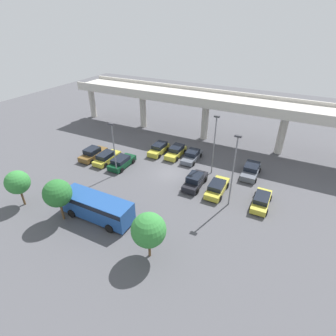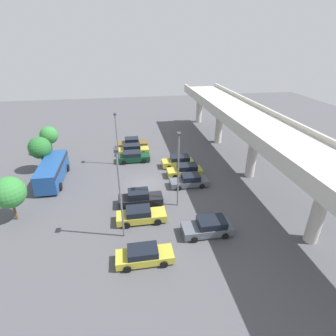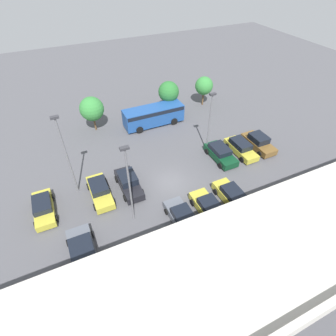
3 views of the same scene
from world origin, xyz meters
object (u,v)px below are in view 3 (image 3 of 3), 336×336
Objects in this scene: parked_car_8 at (83,251)px; lamp_post_mid_lot at (210,119)px; parked_car_6 at (129,182)px; lamp_post_by_overpass at (129,181)px; parked_car_4 at (209,208)px; tree_front_left at (204,86)px; parked_car_7 at (100,191)px; parked_car_9 at (43,208)px; shuttle_bus at (153,114)px; parked_car_5 at (183,218)px; parked_car_3 at (232,196)px; parked_car_1 at (241,148)px; lamp_post_near_aisle at (66,152)px; tree_front_right at (92,109)px; parked_car_2 at (220,153)px; parked_car_0 at (259,142)px; tree_front_centre at (169,92)px.

parked_car_8 is 18.66m from lamp_post_mid_lot.
parked_car_6 is 0.58× the size of lamp_post_by_overpass.
lamp_post_by_overpass is (11.48, 6.22, 0.44)m from lamp_post_mid_lot.
tree_front_left reaches higher than parked_car_4.
parked_car_6 reaches higher than parked_car_7.
parked_car_9 is at bearing 26.73° from tree_front_left.
shuttle_bus is at bearing -118.89° from lamp_post_by_overpass.
parked_car_5 is at bearing -92.42° from parked_car_8.
parked_car_3 reaches higher than parked_car_4.
parked_car_1 is 0.64× the size of lamp_post_mid_lot.
parked_car_1 is 0.55× the size of lamp_post_near_aisle.
parked_car_7 is at bearing 79.02° from tree_front_right.
parked_car_6 is at bearing 37.86° from tree_front_left.
parked_car_2 is 16.78m from lamp_post_near_aisle.
lamp_post_by_overpass reaches higher than parked_car_9.
parked_car_3 reaches higher than parked_car_8.
parked_car_1 is 12.82m from tree_front_left.
parked_car_3 is 5.52m from parked_car_5.
tree_front_left is (-16.97, -16.49, -1.77)m from lamp_post_by_overpass.
parked_car_0 is 1.02× the size of parked_car_5.
parked_car_0 is at bearing 132.83° from shuttle_bus.
parked_car_8 is 19.12m from tree_front_right.
parked_car_4 reaches higher than parked_car_2.
shuttle_bus is (-4.06, -16.63, 0.85)m from parked_car_5.
tree_front_right reaches higher than parked_car_9.
shuttle_bus reaches higher than parked_car_0.
lamp_post_mid_lot is 1.58× the size of tree_front_right.
lamp_post_mid_lot is (0.62, -2.06, 3.65)m from parked_car_2.
lamp_post_near_aisle is at bearing -95.80° from parked_car_2.
lamp_post_near_aisle is 15.53m from lamp_post_mid_lot.
parked_car_9 is 18.38m from shuttle_bus.
lamp_post_near_aisle reaches higher than tree_front_centre.
tree_front_right is at bearing -42.14° from lamp_post_mid_lot.
lamp_post_by_overpass reaches higher than parked_car_6.
tree_front_left is (-16.10, -12.51, 2.27)m from parked_car_6.
tree_front_left reaches higher than parked_car_9.
lamp_post_near_aisle is 11.56m from tree_front_right.
parked_car_2 is 1.00× the size of parked_car_5.
tree_front_centre is (-4.49, -18.60, 2.62)m from parked_car_4.
parked_car_0 is 23.22m from parked_car_8.
parked_car_5 is 0.56× the size of lamp_post_by_overpass.
tree_front_right is (9.10, -18.31, 2.37)m from parked_car_3.
parked_car_1 is 1.00× the size of parked_car_6.
parked_car_1 is 16.99m from parked_car_7.
tree_front_left is 0.94× the size of tree_front_right.
lamp_post_near_aisle is (21.56, -1.78, 4.28)m from parked_car_0.
parked_car_1 reaches higher than parked_car_5.
parked_car_6 is at bearing 88.24° from parked_car_9.
parked_car_0 is 10.10m from parked_car_3.
parked_car_7 is 0.66× the size of lamp_post_mid_lot.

